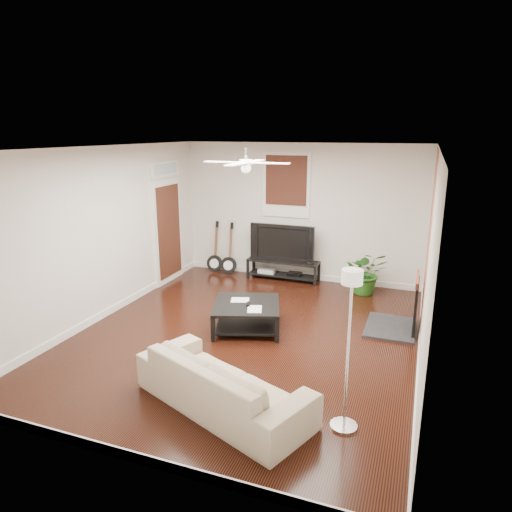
# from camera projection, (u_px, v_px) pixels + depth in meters

# --- Properties ---
(room) EXTENTS (5.01, 6.01, 2.81)m
(room) POSITION_uv_depth(u_px,v_px,m) (246.00, 246.00, 6.68)
(room) COLOR black
(room) RESTS_ON ground
(brick_accent) EXTENTS (0.02, 2.20, 2.80)m
(brick_accent) POSITION_uv_depth(u_px,v_px,m) (428.00, 245.00, 6.75)
(brick_accent) COLOR #963E30
(brick_accent) RESTS_ON floor
(fireplace) EXTENTS (0.80, 1.10, 0.92)m
(fireplace) POSITION_uv_depth(u_px,v_px,m) (403.00, 302.00, 7.10)
(fireplace) COLOR black
(fireplace) RESTS_ON floor
(window_back) EXTENTS (1.00, 0.06, 1.30)m
(window_back) POSITION_uv_depth(u_px,v_px,m) (286.00, 185.00, 9.32)
(window_back) COLOR #36150E
(window_back) RESTS_ON wall_back
(door_left) EXTENTS (0.08, 1.00, 2.50)m
(door_left) POSITION_uv_depth(u_px,v_px,m) (168.00, 222.00, 9.27)
(door_left) COLOR white
(door_left) RESTS_ON wall_left
(tv_stand) EXTENTS (1.50, 0.40, 0.42)m
(tv_stand) POSITION_uv_depth(u_px,v_px,m) (283.00, 270.00, 9.60)
(tv_stand) COLOR black
(tv_stand) RESTS_ON floor
(tv) EXTENTS (1.34, 0.18, 0.77)m
(tv) POSITION_uv_depth(u_px,v_px,m) (284.00, 242.00, 9.46)
(tv) COLOR black
(tv) RESTS_ON tv_stand
(coffee_table) EXTENTS (1.28, 1.28, 0.42)m
(coffee_table) POSITION_uv_depth(u_px,v_px,m) (247.00, 316.00, 7.21)
(coffee_table) COLOR black
(coffee_table) RESTS_ON floor
(sofa) EXTENTS (2.31, 1.59, 0.63)m
(sofa) POSITION_uv_depth(u_px,v_px,m) (223.00, 382.00, 5.13)
(sofa) COLOR tan
(sofa) RESTS_ON floor
(floor_lamp) EXTENTS (0.38, 0.38, 1.75)m
(floor_lamp) POSITION_uv_depth(u_px,v_px,m) (348.00, 352.00, 4.62)
(floor_lamp) COLOR white
(floor_lamp) RESTS_ON floor
(potted_plant) EXTENTS (0.87, 0.78, 0.85)m
(potted_plant) POSITION_uv_depth(u_px,v_px,m) (366.00, 272.00, 8.71)
(potted_plant) COLOR #235B1A
(potted_plant) RESTS_ON floor
(guitar_left) EXTENTS (0.37, 0.27, 1.14)m
(guitar_left) POSITION_uv_depth(u_px,v_px,m) (214.00, 247.00, 10.01)
(guitar_left) COLOR black
(guitar_left) RESTS_ON floor
(guitar_right) EXTENTS (0.39, 0.31, 1.14)m
(guitar_right) POSITION_uv_depth(u_px,v_px,m) (228.00, 249.00, 9.86)
(guitar_right) COLOR black
(guitar_right) RESTS_ON floor
(ceiling_fan) EXTENTS (1.24, 1.24, 0.32)m
(ceiling_fan) POSITION_uv_depth(u_px,v_px,m) (246.00, 163.00, 6.36)
(ceiling_fan) COLOR white
(ceiling_fan) RESTS_ON ceiling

